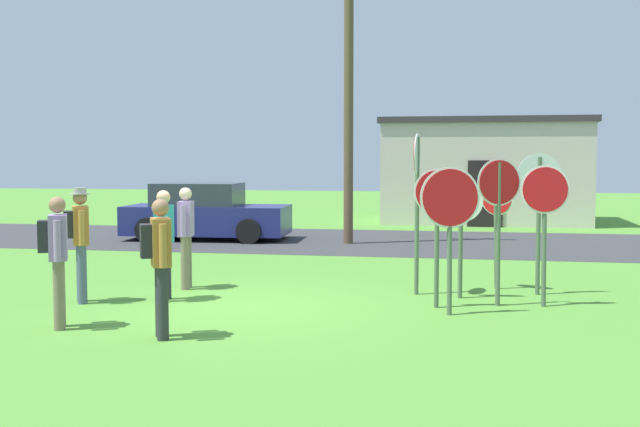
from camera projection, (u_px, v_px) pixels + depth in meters
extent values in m
plane|color=#518E33|center=(231.00, 307.00, 11.42)|extent=(80.00, 80.00, 0.00)
cube|color=#38383A|center=(336.00, 241.00, 20.59)|extent=(60.00, 6.40, 0.01)
cube|color=beige|center=(484.00, 173.00, 26.67)|extent=(6.66, 4.28, 3.29)
cube|color=#383333|center=(485.00, 122.00, 26.54)|extent=(6.86, 4.48, 0.20)
cube|color=black|center=(485.00, 194.00, 24.59)|extent=(1.10, 0.08, 2.10)
cylinder|color=brown|center=(349.00, 77.00, 19.61)|extent=(0.24, 0.24, 8.43)
cube|color=navy|center=(207.00, 220.00, 20.87)|extent=(4.39, 2.04, 0.76)
cube|color=#2D333D|center=(198.00, 194.00, 20.85)|extent=(2.32, 1.65, 0.60)
cylinder|color=black|center=(263.00, 225.00, 21.60)|extent=(0.65, 0.26, 0.64)
cylinder|color=black|center=(249.00, 231.00, 19.82)|extent=(0.65, 0.26, 0.64)
cylinder|color=black|center=(170.00, 224.00, 21.95)|extent=(0.65, 0.26, 0.64)
cylinder|color=black|center=(148.00, 230.00, 20.17)|extent=(0.65, 0.26, 0.64)
cylinder|color=#51664C|center=(498.00, 234.00, 11.48)|extent=(0.11, 0.12, 2.12)
cylinder|color=white|center=(499.00, 182.00, 11.43)|extent=(0.63, 0.33, 0.69)
cylinder|color=red|center=(499.00, 182.00, 11.42)|extent=(0.58, 0.31, 0.64)
cylinder|color=#51664C|center=(544.00, 238.00, 11.45)|extent=(0.09, 0.16, 2.02)
cylinder|color=white|center=(545.00, 189.00, 11.40)|extent=(0.71, 0.14, 0.71)
cylinder|color=red|center=(545.00, 190.00, 11.39)|extent=(0.66, 0.13, 0.66)
cylinder|color=#51664C|center=(437.00, 240.00, 11.33)|extent=(0.08, 0.08, 1.97)
cylinder|color=white|center=(437.00, 192.00, 11.28)|extent=(0.67, 0.11, 0.68)
cylinder|color=red|center=(437.00, 192.00, 11.27)|extent=(0.62, 0.11, 0.63)
cylinder|color=#51664C|center=(538.00, 226.00, 12.41)|extent=(0.09, 0.10, 2.19)
cylinder|color=white|center=(539.00, 177.00, 12.35)|extent=(0.72, 0.19, 0.73)
cylinder|color=red|center=(539.00, 177.00, 12.36)|extent=(0.67, 0.18, 0.68)
cylinder|color=#51664C|center=(417.00, 216.00, 12.41)|extent=(0.08, 0.08, 2.51)
cylinder|color=white|center=(417.00, 154.00, 12.34)|extent=(0.06, 0.65, 0.65)
cylinder|color=red|center=(417.00, 154.00, 12.35)|extent=(0.06, 0.61, 0.61)
cylinder|color=#51664C|center=(461.00, 240.00, 12.11)|extent=(0.07, 0.07, 1.80)
cylinder|color=white|center=(461.00, 200.00, 12.07)|extent=(0.68, 0.03, 0.67)
cylinder|color=red|center=(461.00, 200.00, 12.08)|extent=(0.63, 0.03, 0.62)
cylinder|color=#51664C|center=(449.00, 244.00, 10.83)|extent=(0.11, 0.14, 1.99)
cylinder|color=white|center=(450.00, 198.00, 10.78)|extent=(0.82, 0.31, 0.85)
cylinder|color=red|center=(450.00, 198.00, 10.77)|extent=(0.76, 0.29, 0.79)
cylinder|color=#51664C|center=(496.00, 235.00, 12.95)|extent=(0.14, 0.16, 1.82)
cylinder|color=white|center=(497.00, 196.00, 12.90)|extent=(0.54, 0.42, 0.65)
cylinder|color=red|center=(496.00, 196.00, 12.89)|extent=(0.50, 0.39, 0.60)
cylinder|color=#7A6B56|center=(188.00, 261.00, 13.14)|extent=(0.14, 0.14, 0.88)
cylinder|color=#7A6B56|center=(185.00, 263.00, 12.93)|extent=(0.14, 0.14, 0.88)
cube|color=#9E7AB2|center=(186.00, 219.00, 12.98)|extent=(0.28, 0.39, 0.58)
cylinder|color=#9E7AB2|center=(189.00, 219.00, 13.22)|extent=(0.09, 0.09, 0.52)
cylinder|color=#9E7AB2|center=(183.00, 221.00, 12.74)|extent=(0.09, 0.09, 0.52)
sphere|color=beige|center=(185.00, 194.00, 12.95)|extent=(0.21, 0.21, 0.21)
cylinder|color=#2D2D33|center=(167.00, 271.00, 12.05)|extent=(0.14, 0.14, 0.88)
cylinder|color=#2D2D33|center=(162.00, 273.00, 11.83)|extent=(0.14, 0.14, 0.88)
cube|color=teal|center=(164.00, 224.00, 11.89)|extent=(0.25, 0.38, 0.58)
cylinder|color=teal|center=(168.00, 224.00, 12.13)|extent=(0.09, 0.09, 0.52)
cylinder|color=teal|center=(159.00, 227.00, 11.65)|extent=(0.09, 0.09, 0.52)
sphere|color=tan|center=(163.00, 197.00, 11.86)|extent=(0.21, 0.21, 0.21)
cylinder|color=#7A6B56|center=(60.00, 293.00, 10.10)|extent=(0.14, 0.14, 0.88)
cylinder|color=#7A6B56|center=(59.00, 296.00, 9.89)|extent=(0.14, 0.14, 0.88)
cube|color=#9E7AB2|center=(58.00, 237.00, 9.94)|extent=(0.36, 0.42, 0.58)
cylinder|color=#9E7AB2|center=(59.00, 237.00, 10.17)|extent=(0.09, 0.09, 0.52)
cylinder|color=#9E7AB2|center=(57.00, 241.00, 9.71)|extent=(0.09, 0.09, 0.52)
sphere|color=#9E7051|center=(57.00, 205.00, 9.91)|extent=(0.21, 0.21, 0.21)
cube|color=#232328|center=(44.00, 236.00, 9.89)|extent=(0.24, 0.30, 0.40)
cylinder|color=#2D2D33|center=(161.00, 301.00, 9.54)|extent=(0.14, 0.14, 0.88)
cylinder|color=#2D2D33|center=(163.00, 304.00, 9.33)|extent=(0.14, 0.14, 0.88)
cube|color=#B27533|center=(161.00, 242.00, 9.38)|extent=(0.36, 0.42, 0.58)
cylinder|color=#B27533|center=(159.00, 242.00, 9.61)|extent=(0.09, 0.09, 0.52)
cylinder|color=#B27533|center=(163.00, 246.00, 9.16)|extent=(0.09, 0.09, 0.52)
sphere|color=#9E7051|center=(160.00, 208.00, 9.35)|extent=(0.21, 0.21, 0.21)
cube|color=#232328|center=(146.00, 241.00, 9.33)|extent=(0.24, 0.30, 0.40)
cylinder|color=#4C5670|center=(81.00, 273.00, 11.87)|extent=(0.14, 0.14, 0.88)
cylinder|color=#4C5670|center=(82.00, 275.00, 11.66)|extent=(0.14, 0.14, 0.88)
cube|color=#B27533|center=(81.00, 225.00, 11.72)|extent=(0.37, 0.42, 0.58)
cylinder|color=#B27533|center=(80.00, 225.00, 11.94)|extent=(0.09, 0.09, 0.52)
cylinder|color=#B27533|center=(82.00, 228.00, 11.49)|extent=(0.09, 0.09, 0.52)
sphere|color=#9E7051|center=(80.00, 198.00, 11.69)|extent=(0.21, 0.21, 0.21)
cylinder|color=gray|center=(80.00, 194.00, 11.68)|extent=(0.32, 0.32, 0.02)
cylinder|color=gray|center=(80.00, 191.00, 11.68)|extent=(0.19, 0.19, 0.09)
cube|color=#232328|center=(69.00, 224.00, 11.65)|extent=(0.25, 0.29, 0.40)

